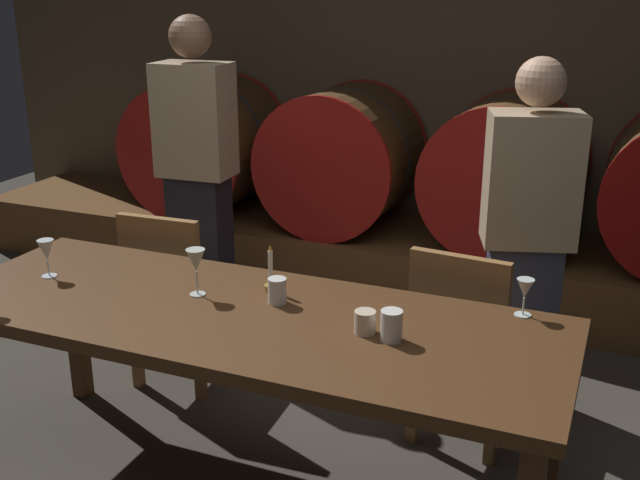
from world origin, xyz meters
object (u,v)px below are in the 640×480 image
Objects in this scene: wine_barrel_center_left at (342,158)px; wine_glass_left at (46,251)px; cup_right at (391,326)px; cup_center at (365,322)px; wine_barrel_center_right at (507,173)px; cup_left at (277,291)px; dining_table at (243,331)px; chair_right at (463,337)px; wine_barrel_far_left at (206,145)px; guest_left at (198,178)px; wine_glass_right at (196,262)px; candle_center at (271,279)px; chair_left at (174,290)px; guest_right at (526,240)px.

wine_glass_left is at bearing -100.05° from wine_barrel_center_left.
cup_right is (1.03, -2.24, 0.01)m from wine_barrel_center_left.
wine_barrel_center_right is at bearing 87.65° from cup_center.
cup_left is at bearing 164.47° from cup_right.
chair_right is at bearing 44.80° from dining_table.
cup_right is at bearing -48.05° from wine_barrel_far_left.
chair_right is at bearing 157.65° from guest_left.
wine_barrel_center_left reaches higher than cup_right.
guest_left is 16.31× the size of cup_right.
guest_left is at bearing 140.33° from cup_right.
wine_barrel_far_left and wine_barrel_center_right have the same top height.
wine_glass_right is 0.69m from cup_center.
wine_barrel_far_left is 2.66m from dining_table.
dining_table is (0.47, -2.23, -0.12)m from wine_barrel_center_left.
guest_left is (-0.42, -1.04, 0.07)m from wine_barrel_center_left.
chair_right is at bearing -54.10° from wine_barrel_center_left.
cup_right is at bearing -22.25° from candle_center.
wine_barrel_center_left reaches higher than cup_center.
wine_glass_left is (-0.16, -0.62, 0.38)m from chair_left.
wine_barrel_center_right is at bearing 76.16° from dining_table.
wine_glass_left is (-0.39, -2.22, 0.06)m from wine_barrel_center_left.
chair_right reaches higher than dining_table.
wine_barrel_far_left is 1.00× the size of wine_barrel_center_left.
cup_left is (0.31, 0.05, -0.08)m from wine_glass_right.
wine_barrel_far_left is 8.40× the size of cup_right.
cup_center is at bearing -16.47° from cup_left.
guest_right is 15.11× the size of cup_right.
wine_glass_right is (0.25, -2.15, 0.08)m from wine_barrel_center_left.
cup_center is at bearing 0.89° from dining_table.
guest_right is (2.29, -1.19, 0.00)m from wine_barrel_far_left.
chair_right is 1.69m from guest_left.
cup_left is 0.39m from cup_center.
wine_glass_left is at bearing 179.17° from cup_right.
guest_right reaches higher than wine_barrel_center_right.
dining_table is at bearing -17.79° from wine_glass_right.
wine_barrel_far_left is 2.50m from candle_center.
candle_center is 0.49m from cup_center.
chair_left is 4.73× the size of candle_center.
guest_left reaches higher than candle_center.
chair_left is 0.84m from wine_glass_right.
wine_glass_right is 2.30× the size of cup_center.
dining_table is 2.61× the size of chair_left.
wine_glass_left is at bearing 87.87° from guest_left.
chair_left is 0.71m from guest_left.
chair_right is at bearing -36.52° from wine_barrel_far_left.
wine_barrel_far_left is at bearing 123.21° from dining_table.
wine_barrel_center_left is at bearing -100.99° from chair_left.
wine_barrel_center_right is 2.63m from wine_glass_left.
wine_barrel_center_right is at bearing -130.85° from chair_left.
chair_left is 1.45m from cup_right.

